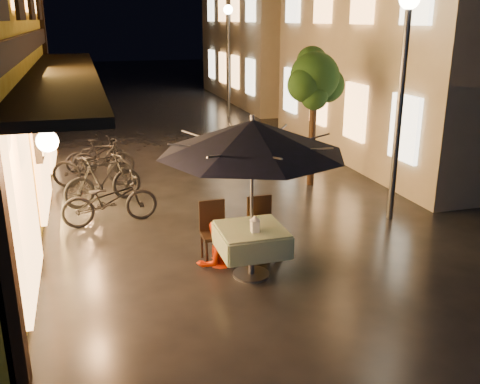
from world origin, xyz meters
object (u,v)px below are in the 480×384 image
object	(u,v)px
patio_umbrella	(252,137)
table_lantern	(255,223)
streetlamp_near	(403,66)
person_yellow	(263,217)
cafe_table	(251,240)
bicycle_0	(110,200)
person_orange	(215,223)

from	to	relation	value
patio_umbrella	table_lantern	xyz separation A→B (m)	(-0.00, -0.17, -1.23)
streetlamp_near	person_yellow	size ratio (longest dim) A/B	2.97
streetlamp_near	table_lantern	bearing A→B (deg)	-152.42
streetlamp_near	patio_umbrella	xyz separation A→B (m)	(-3.35, -1.59, -0.77)
cafe_table	bicycle_0	world-z (taller)	bicycle_0
table_lantern	bicycle_0	bearing A→B (deg)	122.44
bicycle_0	streetlamp_near	bearing A→B (deg)	-109.85
patio_umbrella	person_yellow	size ratio (longest dim) A/B	1.91
streetlamp_near	bicycle_0	bearing A→B (deg)	166.62
streetlamp_near	patio_umbrella	world-z (taller)	streetlamp_near
table_lantern	patio_umbrella	bearing A→B (deg)	90.00
table_lantern	person_orange	bearing A→B (deg)	119.52
bicycle_0	patio_umbrella	bearing A→B (deg)	-152.54
cafe_table	table_lantern	xyz separation A→B (m)	(0.00, -0.17, 0.33)
person_yellow	patio_umbrella	bearing A→B (deg)	68.21
bicycle_0	table_lantern	bearing A→B (deg)	-154.03
cafe_table	bicycle_0	distance (m)	3.42
person_yellow	person_orange	bearing A→B (deg)	10.62
cafe_table	person_yellow	bearing A→B (deg)	56.77
streetlamp_near	person_yellow	xyz separation A→B (m)	(-2.99, -1.03, -2.20)
cafe_table	bicycle_0	xyz separation A→B (m)	(-1.91, 2.84, -0.11)
patio_umbrella	table_lantern	size ratio (longest dim) A/B	10.90
patio_umbrella	bicycle_0	world-z (taller)	patio_umbrella
streetlamp_near	bicycle_0	size ratio (longest dim) A/B	2.35
table_lantern	bicycle_0	distance (m)	3.59
person_orange	patio_umbrella	bearing A→B (deg)	106.90
person_yellow	bicycle_0	world-z (taller)	person_yellow
table_lantern	cafe_table	bearing A→B (deg)	90.00
person_orange	person_yellow	bearing A→B (deg)	159.83
patio_umbrella	person_yellow	bearing A→B (deg)	56.77
streetlamp_near	bicycle_0	xyz separation A→B (m)	(-5.26, 1.25, -2.44)
bicycle_0	person_yellow	bearing A→B (deg)	-141.65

